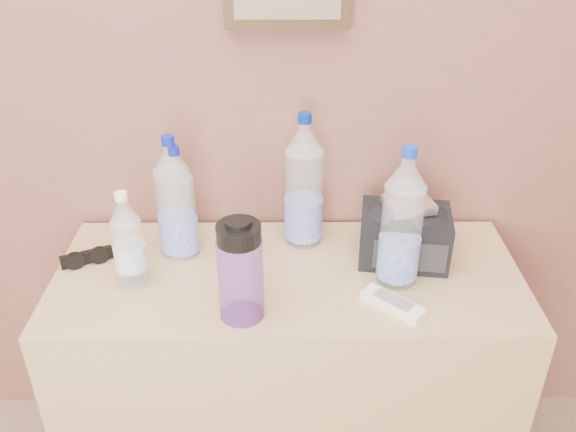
% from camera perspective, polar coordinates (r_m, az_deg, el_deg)
% --- Properties ---
extents(dresser, '(1.17, 0.49, 0.73)m').
position_cam_1_polar(dresser, '(1.77, -0.01, -14.92)').
color(dresser, tan).
rests_on(dresser, ground).
extents(pet_large_a, '(0.08, 0.08, 0.30)m').
position_cam_1_polar(pet_large_a, '(1.56, -10.13, 0.72)').
color(pet_large_a, silver).
rests_on(pet_large_a, dresser).
extents(pet_large_b, '(0.09, 0.09, 0.33)m').
position_cam_1_polar(pet_large_b, '(1.56, -10.56, 1.16)').
color(pet_large_b, white).
rests_on(pet_large_b, dresser).
extents(pet_large_c, '(0.10, 0.10, 0.36)m').
position_cam_1_polar(pet_large_c, '(1.58, 1.48, 2.69)').
color(pet_large_c, '#B0C2DC').
rests_on(pet_large_c, dresser).
extents(pet_large_d, '(0.10, 0.10, 0.36)m').
position_cam_1_polar(pet_large_d, '(1.45, 10.58, -0.80)').
color(pet_large_d, '#A9C7D3').
rests_on(pet_large_d, dresser).
extents(pet_small, '(0.07, 0.07, 0.25)m').
position_cam_1_polar(pet_small, '(1.49, -14.69, -2.62)').
color(pet_small, silver).
rests_on(pet_small, dresser).
extents(nalgene_bottle, '(0.10, 0.10, 0.25)m').
position_cam_1_polar(nalgene_bottle, '(1.34, -4.48, -5.09)').
color(nalgene_bottle, purple).
rests_on(nalgene_bottle, dresser).
extents(sunglasses, '(0.14, 0.10, 0.03)m').
position_cam_1_polar(sunglasses, '(1.64, -18.31, -3.69)').
color(sunglasses, black).
rests_on(sunglasses, dresser).
extents(ac_remote, '(0.15, 0.14, 0.02)m').
position_cam_1_polar(ac_remote, '(1.44, 9.79, -8.11)').
color(ac_remote, beige).
rests_on(ac_remote, dresser).
extents(toiletry_bag, '(0.24, 0.19, 0.15)m').
position_cam_1_polar(toiletry_bag, '(1.58, 10.86, -1.53)').
color(toiletry_bag, '#28282A').
rests_on(toiletry_bag, dresser).
extents(foil_packet, '(0.13, 0.12, 0.02)m').
position_cam_1_polar(foil_packet, '(1.52, 11.21, 1.08)').
color(foil_packet, white).
rests_on(foil_packet, toiletry_bag).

